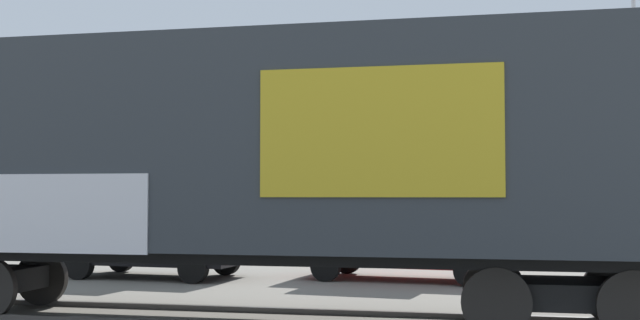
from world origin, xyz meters
TOP-DOWN VIEW (x-y plane):
  - track at (-2.54, 0.11)m, footprint 59.96×6.06m
  - freight_car at (-1.01, -0.00)m, footprint 14.39×3.79m
  - flagpole at (8.16, 12.21)m, footprint 0.51×1.21m
  - hillside at (0.02, 64.22)m, footprint 159.26×43.74m
  - parked_car_black at (-4.37, 5.43)m, footprint 4.28×2.46m
  - parked_car_red at (1.23, 5.68)m, footprint 4.77×2.59m

SIDE VIEW (x-z plane):
  - track at x=-2.54m, z-range 0.00..0.08m
  - parked_car_red at x=1.23m, z-range 0.01..1.82m
  - parked_car_black at x=-4.37m, z-range 0.00..1.86m
  - freight_car at x=-1.01m, z-range 0.34..4.70m
  - flagpole at x=8.16m, z-range 0.89..9.64m
  - hillside at x=0.02m, z-range -2.32..12.89m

